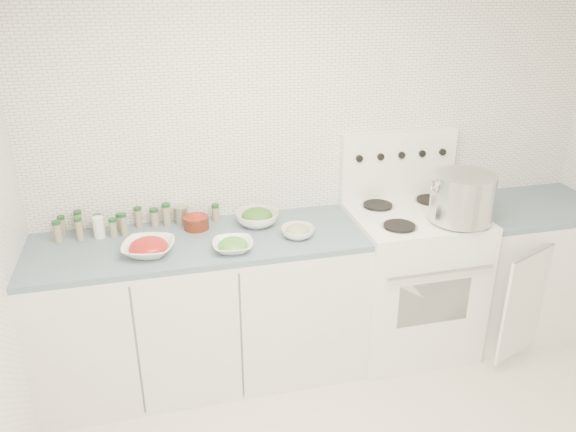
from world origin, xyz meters
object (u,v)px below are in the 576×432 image
object	(u,v)px
stove	(409,276)
stock_pot	(463,195)
bowl_snowpea	(233,245)
bowl_tomato	(149,247)

from	to	relation	value
stove	stock_pot	size ratio (longest dim) A/B	3.56
stove	bowl_snowpea	distance (m)	1.23
bowl_tomato	bowl_snowpea	world-z (taller)	bowl_tomato
stove	bowl_snowpea	bearing A→B (deg)	-171.69
bowl_snowpea	bowl_tomato	bearing A→B (deg)	171.13
stock_pot	bowl_tomato	distance (m)	1.77
stock_pot	bowl_snowpea	distance (m)	1.34
stove	bowl_tomato	bearing A→B (deg)	-176.44
stock_pot	bowl_snowpea	world-z (taller)	stock_pot
stove	stock_pot	distance (m)	0.65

